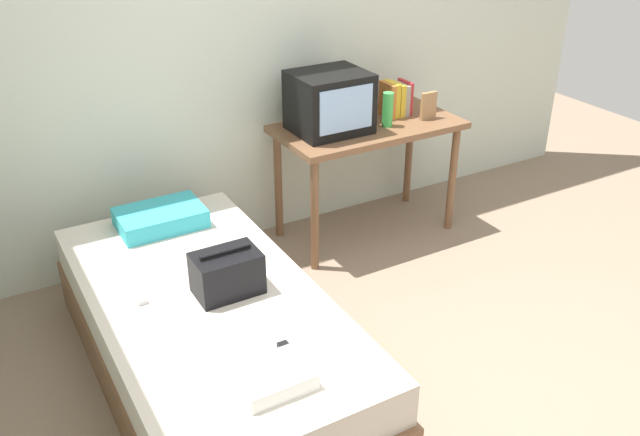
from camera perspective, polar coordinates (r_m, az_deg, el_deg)
The scene contains 14 objects.
ground_plane at distance 3.33m, azimuth 11.17°, elevation -14.98°, with size 8.00×8.00×0.00m, color #84705B.
wall_back at distance 4.24m, azimuth -5.18°, elevation 15.06°, with size 5.20×0.10×2.60m, color silver.
bed at distance 3.31m, azimuth -9.22°, elevation -9.79°, with size 1.00×2.00×0.47m.
desk at distance 4.34m, azimuth 4.01°, elevation 6.63°, with size 1.16×0.60×0.77m.
tv at distance 4.12m, azimuth 0.79°, elevation 9.67°, with size 0.44×0.39×0.36m.
water_bottle at distance 4.24m, azimuth 5.69°, elevation 9.02°, with size 0.07×0.07×0.21m, color green.
book_row at distance 4.45m, azimuth 6.35°, elevation 9.89°, with size 0.16×0.17×0.22m.
picture_frame at distance 4.40m, azimuth 9.06°, elevation 9.26°, with size 0.11×0.02×0.17m, color #9E754C.
pillow at distance 3.77m, azimuth -13.19°, elevation 0.02°, with size 0.45×0.31×0.10m, color #33A8B7.
handbag at distance 3.13m, azimuth -7.79°, elevation -4.59°, with size 0.30×0.20×0.22m.
magazine at distance 2.87m, azimuth -9.01°, elevation -10.39°, with size 0.21×0.29×0.01m, color white.
remote_dark at distance 2.78m, azimuth -2.52°, elevation -11.28°, with size 0.04×0.16×0.02m, color black.
remote_silver at distance 3.22m, azimuth -14.94°, elevation -6.27°, with size 0.04×0.14×0.02m, color #B7B7BC.
folded_towel at distance 2.64m, azimuth -3.93°, elevation -13.17°, with size 0.28×0.22×0.07m, color white.
Camera 1 is at (-1.72, -1.76, 2.24)m, focal length 38.26 mm.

